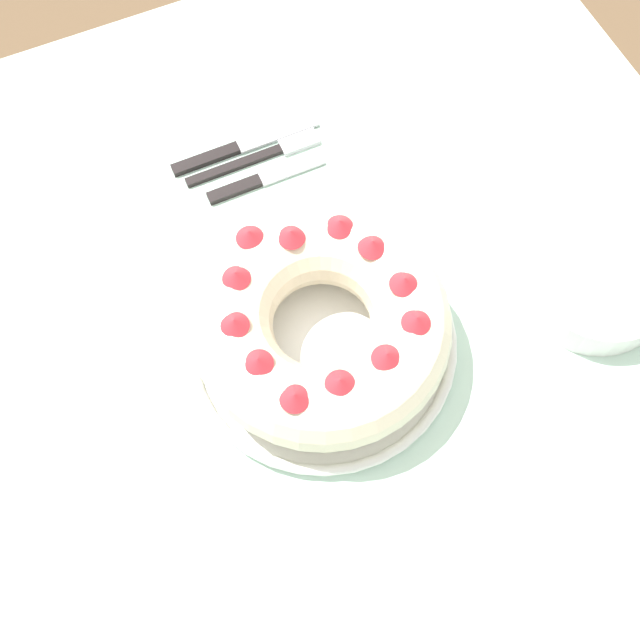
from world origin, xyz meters
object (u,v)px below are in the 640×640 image
serving_knife (236,148)px  cake_knife (258,181)px  bundt_cake (320,320)px  fork (263,155)px  side_bowl (596,278)px  serving_dish (320,339)px

serving_knife → cake_knife: 0.06m
bundt_cake → cake_knife: (-0.23, 0.02, -0.06)m
fork → cake_knife: size_ratio=1.16×
serving_knife → side_bowl: side_bowl is taller
fork → serving_knife: 0.04m
bundt_cake → cake_knife: 0.24m
side_bowl → cake_knife: bearing=-134.6°
side_bowl → bundt_cake: bearing=-101.8°
serving_dish → cake_knife: size_ratio=1.97×
serving_knife → cake_knife: (0.06, 0.01, -0.00)m
bundt_cake → cake_knife: bundt_cake is taller
serving_dish → cake_knife: serving_dish is taller
serving_dish → side_bowl: (0.07, 0.32, 0.01)m
serving_dish → side_bowl: side_bowl is taller
bundt_cake → side_bowl: 0.33m
fork → cake_knife: (0.03, -0.02, -0.00)m
bundt_cake → fork: bearing=171.7°
serving_knife → side_bowl: size_ratio=1.13×
serving_dish → bundt_cake: bundt_cake is taller
bundt_cake → serving_knife: bearing=177.9°
bundt_cake → side_bowl: bearing=78.2°
bundt_cake → serving_knife: size_ratio=1.40×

